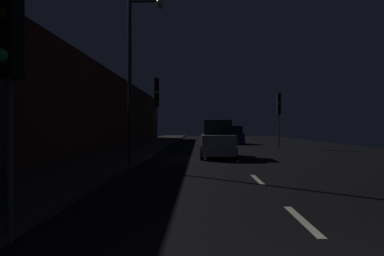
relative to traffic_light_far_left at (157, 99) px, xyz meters
The scene contains 10 objects.
ground 8.47m from the traffic_light_far_left, 49.52° to the left, with size 26.85×84.00×0.02m, color black.
sidewalk_left 7.22m from the traffic_light_far_left, 111.75° to the left, with size 4.40×84.00×0.15m, color #33302D.
building_facade_left 5.42m from the traffic_light_far_left, 155.15° to the left, with size 0.80×63.00×6.58m, color #472319.
lane_centerline 8.78m from the traffic_light_far_left, 51.67° to the right, with size 0.16×23.20×0.01m.
traffic_light_far_left is the anchor object (origin of this frame).
traffic_light_near_left 17.15m from the traffic_light_far_left, 90.35° to the right, with size 0.33×0.47×4.51m.
traffic_light_far_right 12.15m from the traffic_light_far_left, 35.81° to the left, with size 0.35×0.48×4.86m.
streetlamp_overhead 7.72m from the traffic_light_far_left, 88.18° to the right, with size 1.70×0.44×7.54m.
car_approaching_headlights 5.26m from the traffic_light_far_left, 28.34° to the right, with size 2.08×4.50×2.26m.
car_distant_taillights 16.15m from the traffic_light_far_left, 64.77° to the left, with size 1.82×3.95×1.99m.
Camera 1 is at (-2.01, -3.57, 1.83)m, focal length 31.12 mm.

